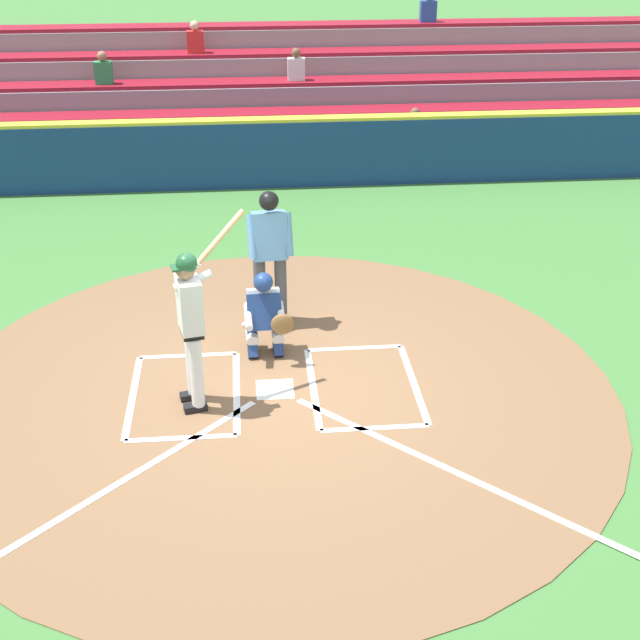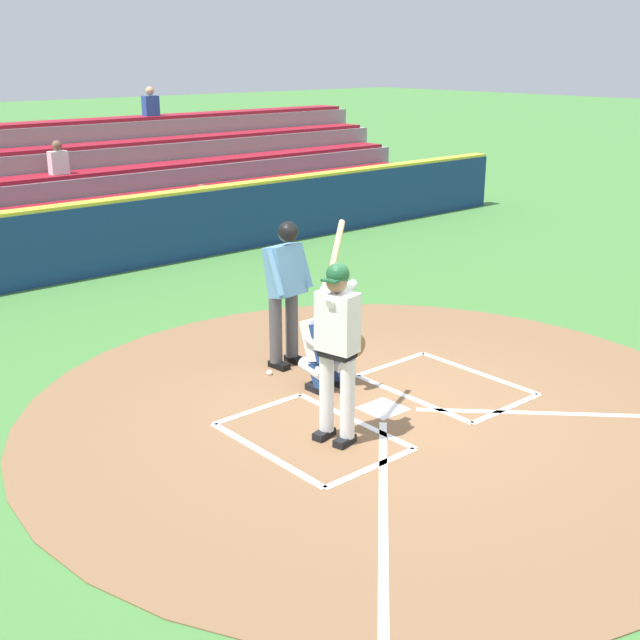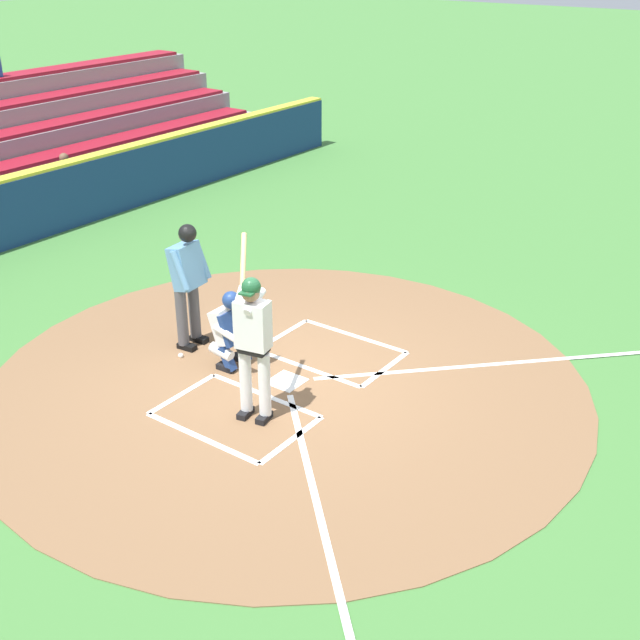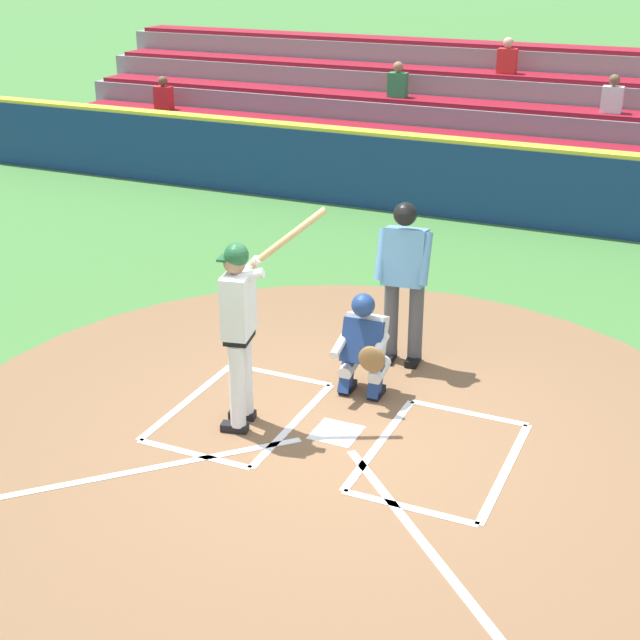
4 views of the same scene
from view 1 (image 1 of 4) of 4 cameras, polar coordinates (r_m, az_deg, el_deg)
The scene contains 9 objects.
ground_plane at distance 10.32m, azimuth -2.95°, elevation -4.60°, with size 120.00×120.00×0.00m, color #427A38.
dirt_circle at distance 10.32m, azimuth -2.95°, elevation -4.57°, with size 8.00×8.00×0.01m, color brown.
home_plate_and_chalk at distance 9.58m, azimuth -2.71°, elevation -7.30°, with size 7.93×4.91×0.01m.
batter at distance 9.61m, azimuth -8.37°, elevation 0.09°, with size 0.85×0.87×2.13m.
catcher at distance 10.79m, azimuth -3.59°, elevation 0.48°, with size 0.60×0.60×1.13m.
plate_umpire at distance 11.39m, azimuth -3.30°, elevation 4.70°, with size 0.60×0.45×1.86m.
baseball at distance 11.72m, azimuth -4.94°, elevation -0.30°, with size 0.07×0.07×0.07m, color white.
backstop_wall at distance 16.96m, azimuth -4.15°, elevation 10.81°, with size 22.00×0.36×1.31m.
bleacher_stand at distance 20.06m, azimuth -4.43°, elevation 13.99°, with size 20.00×4.25×3.00m.
Camera 1 is at (0.26, 8.76, 5.45)m, focal length 49.16 mm.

